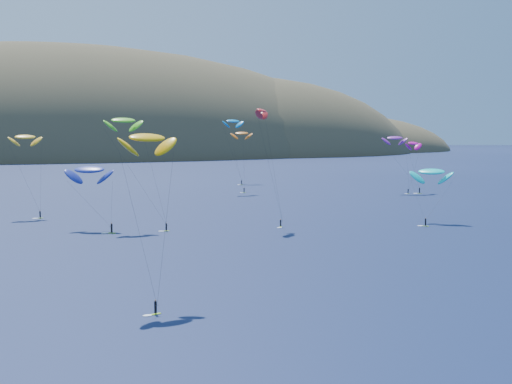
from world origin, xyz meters
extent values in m
ellipsoid|color=#3D3526|center=(20.00, 560.00, -12.60)|extent=(600.00, 300.00, 210.00)
ellipsoid|color=#3D3526|center=(180.00, 540.00, -9.36)|extent=(320.00, 220.00, 156.00)
ellipsoid|color=#3D3526|center=(300.00, 580.00, -5.04)|extent=(240.00, 180.00, 84.00)
cube|color=#A9EC1A|center=(-48.70, 127.30, 0.04)|extent=(1.48, 0.55, 0.08)
cylinder|color=black|center=(-48.70, 127.30, 0.95)|extent=(0.34, 0.34, 1.55)
sphere|color=#8C6047|center=(-48.70, 127.30, 1.85)|extent=(0.26, 0.26, 0.26)
ellipsoid|color=yellow|center=(-51.02, 134.44, 19.89)|extent=(8.14, 4.34, 4.38)
cube|color=#A9EC1A|center=(-47.18, 27.30, 0.04)|extent=(1.36, 0.67, 0.07)
cylinder|color=black|center=(-47.18, 27.30, 0.85)|extent=(0.31, 0.31, 1.39)
sphere|color=#8C6047|center=(-47.18, 27.30, 1.66)|extent=(0.23, 0.23, 0.23)
ellipsoid|color=#F3B208|center=(-45.61, 36.09, 20.70)|extent=(8.37, 5.30, 4.32)
cube|color=#A9EC1A|center=(-26.50, 93.65, 0.04)|extent=(1.40, 0.45, 0.08)
cylinder|color=black|center=(-26.50, 93.65, 0.91)|extent=(0.32, 0.32, 1.48)
sphere|color=#8C6047|center=(-26.50, 93.65, 1.77)|extent=(0.25, 0.25, 0.25)
ellipsoid|color=#56CF20|center=(-33.19, 103.51, 23.76)|extent=(8.48, 4.17, 4.66)
cube|color=#A9EC1A|center=(24.55, 173.38, 0.04)|extent=(1.38, 0.56, 0.07)
cylinder|color=black|center=(24.55, 173.38, 0.88)|extent=(0.31, 0.31, 1.43)
sphere|color=#8C6047|center=(24.55, 173.38, 1.71)|extent=(0.24, 0.24, 0.24)
ellipsoid|color=#0079C5|center=(21.82, 176.78, 24.66)|extent=(8.13, 4.55, 4.31)
cube|color=#A9EC1A|center=(29.25, 77.79, 0.04)|extent=(1.28, 1.34, 0.08)
cylinder|color=black|center=(29.25, 77.79, 0.94)|extent=(0.34, 0.34, 1.54)
sphere|color=#8C6047|center=(29.25, 77.79, 1.83)|extent=(0.26, 0.26, 0.26)
ellipsoid|color=#02D3CF|center=(35.62, 84.45, 11.84)|extent=(9.79, 10.07, 5.35)
cube|color=#A9EC1A|center=(77.98, 146.28, 0.04)|extent=(1.57, 1.22, 0.09)
cylinder|color=black|center=(77.98, 146.28, 1.03)|extent=(0.37, 0.37, 1.68)
sphere|color=#8C6047|center=(77.98, 146.28, 2.01)|extent=(0.28, 0.28, 0.28)
ellipsoid|color=purple|center=(72.61, 153.65, 18.88)|extent=(8.92, 7.56, 4.55)
cube|color=#A9EC1A|center=(74.02, 147.29, 0.04)|extent=(1.40, 0.78, 0.07)
cylinder|color=black|center=(74.02, 147.29, 0.88)|extent=(0.32, 0.32, 1.44)
sphere|color=#8C6047|center=(74.02, 147.29, 1.72)|extent=(0.24, 0.24, 0.24)
ellipsoid|color=#D4009C|center=(78.81, 151.52, 16.99)|extent=(8.54, 5.82, 4.36)
cube|color=#A9EC1A|center=(-1.33, 89.48, 0.04)|extent=(1.14, 1.31, 0.07)
cylinder|color=black|center=(-1.33, 89.48, 0.89)|extent=(0.32, 0.32, 1.45)
sphere|color=#8C6047|center=(-1.33, 89.48, 1.73)|extent=(0.24, 0.24, 0.24)
ellipsoid|color=red|center=(-3.99, 94.06, 26.00)|extent=(6.42, 7.02, 3.65)
cube|color=#A9EC1A|center=(-37.95, 95.09, 0.05)|extent=(1.68, 1.23, 0.09)
cylinder|color=black|center=(-37.95, 95.09, 1.08)|extent=(0.39, 0.39, 1.77)
sphere|color=#8C6047|center=(-37.95, 95.09, 2.11)|extent=(0.30, 0.30, 0.30)
ellipsoid|color=navy|center=(-40.62, 104.58, 12.98)|extent=(11.41, 9.31, 5.79)
cube|color=#A9EC1A|center=(36.95, 205.93, 0.04)|extent=(1.44, 0.93, 0.08)
cylinder|color=black|center=(36.95, 205.93, 0.91)|extent=(0.33, 0.33, 1.49)
sphere|color=#8C6047|center=(36.95, 205.93, 1.78)|extent=(0.25, 0.25, 0.25)
ellipsoid|color=orange|center=(41.21, 216.25, 20.23)|extent=(9.33, 7.02, 4.72)
camera|label=1|loc=(-69.05, -52.90, 21.72)|focal=50.00mm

